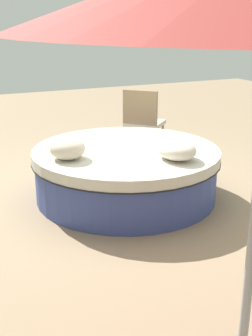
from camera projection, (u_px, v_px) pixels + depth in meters
name	position (u px, v px, depth m)	size (l,w,h in m)	color
ground_plane	(126.00, 196.00, 5.14)	(16.00, 16.00, 0.00)	#9E8466
round_bed	(126.00, 172.00, 5.05)	(2.11, 2.11, 0.57)	#38478C
throw_pillow_0	(67.00, 149.00, 4.57)	(0.40, 0.37, 0.22)	beige
throw_pillow_1	(176.00, 149.00, 4.57)	(0.51, 0.39, 0.21)	silver
patio_chair	(143.00, 117.00, 6.59)	(0.72, 0.72, 0.98)	#997A56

